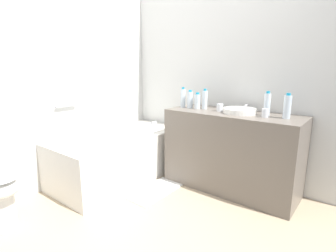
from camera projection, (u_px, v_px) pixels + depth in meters
name	position (u px, v px, depth m)	size (l,w,h in m)	color
ground_plane	(145.00, 218.00, 2.41)	(3.69, 3.69, 0.00)	tan
wall_back_tiled	(56.00, 76.00, 2.93)	(3.09, 0.10, 2.53)	silver
wall_right_mirror	(221.00, 75.00, 3.19)	(0.10, 2.96, 2.53)	silver
bathtub	(120.00, 154.00, 3.25)	(1.64, 0.80, 1.25)	white
vanity_counter	(231.00, 151.00, 2.92)	(0.57, 1.45, 0.88)	#6B6056
sink_basin	(240.00, 111.00, 2.77)	(0.35, 0.35, 0.05)	white
sink_faucet	(247.00, 108.00, 2.93)	(0.10, 0.15, 0.08)	silver
water_bottle_0	(205.00, 100.00, 3.04)	(0.06, 0.06, 0.24)	silver
water_bottle_1	(287.00, 107.00, 2.48)	(0.07, 0.07, 0.24)	silver
water_bottle_2	(183.00, 98.00, 3.16)	(0.06, 0.06, 0.24)	silver
water_bottle_3	(197.00, 101.00, 3.06)	(0.07, 0.07, 0.19)	silver
water_bottle_4	(267.00, 104.00, 2.62)	(0.06, 0.06, 0.25)	silver
water_bottle_5	(190.00, 100.00, 3.11)	(0.07, 0.07, 0.22)	silver
drinking_glass_0	(265.00, 113.00, 2.56)	(0.06, 0.06, 0.09)	white
drinking_glass_1	(220.00, 108.00, 2.90)	(0.07, 0.07, 0.08)	white
bath_mat	(155.00, 191.00, 2.93)	(0.67, 0.32, 0.01)	white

